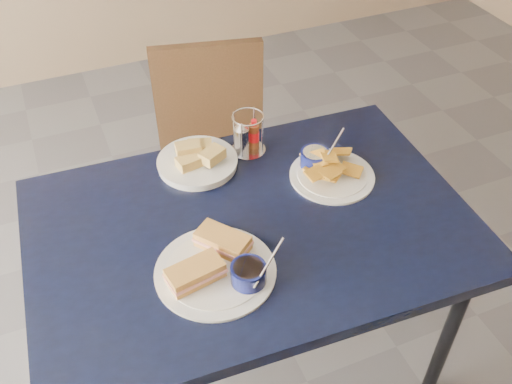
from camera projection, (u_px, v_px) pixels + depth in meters
name	position (u px, v px, depth m)	size (l,w,h in m)	color
dining_table	(252.00, 238.00, 1.63)	(1.26, 0.87, 0.75)	black
chair_far	(209.00, 145.00, 2.24)	(0.50, 0.49, 0.89)	#321E10
sandwich_plate	(219.00, 265.00, 1.44)	(0.32, 0.31, 0.12)	white
plantain_plate	(326.00, 168.00, 1.73)	(0.26, 0.26, 0.12)	white
bread_basket	(197.00, 160.00, 1.76)	(0.24, 0.24, 0.07)	white
condiment_caddy	(247.00, 137.00, 1.79)	(0.11, 0.11, 0.14)	silver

